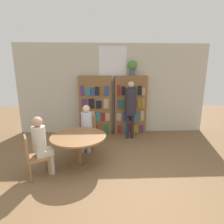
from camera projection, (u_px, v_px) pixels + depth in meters
The scene contains 11 objects.
ground_plane at pixel (121, 191), 3.14m from camera, with size 16.00×16.00×0.00m, color brown.
wall_back at pixel (113, 89), 5.97m from camera, with size 6.40×0.07×3.00m.
bookshelf_left at pixel (95, 106), 5.87m from camera, with size 1.06×0.34×1.97m.
bookshelf_right at pixel (130, 105), 5.92m from camera, with size 1.06×0.34×1.97m.
flower_vase at pixel (132, 66), 5.64m from camera, with size 0.32×0.32×0.49m.
reading_table at pixel (79, 140), 3.91m from camera, with size 1.23×1.23×0.70m.
chair_near_camera at pixel (33, 155), 3.45m from camera, with size 0.54×0.54×0.88m.
chair_left_side at pixel (88, 131), 4.86m from camera, with size 0.45×0.45×0.88m.
seated_reader_left at pixel (86, 125), 4.64m from camera, with size 0.32×0.40×1.24m.
seated_reader_right at pixel (42, 142), 3.49m from camera, with size 0.41×0.38×1.25m.
librarian_standing at pixel (131, 104), 5.39m from camera, with size 0.34×0.61×1.81m.
Camera 1 is at (-0.27, -2.73, 2.09)m, focal length 28.00 mm.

